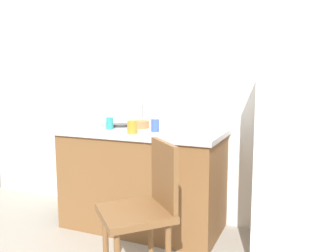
# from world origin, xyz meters

# --- Properties ---
(back_wall) EXTENTS (4.80, 0.10, 2.43)m
(back_wall) POSITION_xyz_m (0.00, 1.00, 1.22)
(back_wall) COLOR silver
(back_wall) RESTS_ON ground_plane
(cabinet_base) EXTENTS (1.31, 0.60, 0.80)m
(cabinet_base) POSITION_xyz_m (-0.41, 0.65, 0.40)
(cabinet_base) COLOR brown
(cabinet_base) RESTS_ON ground_plane
(countertop) EXTENTS (1.35, 0.64, 0.04)m
(countertop) POSITION_xyz_m (-0.41, 0.65, 0.82)
(countertop) COLOR #B7B7BC
(countertop) RESTS_ON cabinet_base
(faucet) EXTENTS (0.02, 0.02, 0.23)m
(faucet) POSITION_xyz_m (-0.55, 0.90, 0.95)
(faucet) COLOR #B7B7BC
(faucet) RESTS_ON countertop
(refrigerator) EXTENTS (0.60, 0.62, 1.48)m
(refrigerator) POSITION_xyz_m (0.84, 0.64, 0.74)
(refrigerator) COLOR white
(refrigerator) RESTS_ON ground_plane
(chair) EXTENTS (0.57, 0.57, 0.89)m
(chair) POSITION_xyz_m (-0.03, -0.10, 0.50)
(chair) COLOR brown
(chair) RESTS_ON ground_plane
(dish_tray) EXTENTS (0.28, 0.20, 0.05)m
(dish_tray) POSITION_xyz_m (-0.88, 0.59, 0.87)
(dish_tray) COLOR white
(dish_tray) RESTS_ON countertop
(terracotta_bowl) EXTENTS (0.18, 0.18, 0.06)m
(terracotta_bowl) POSITION_xyz_m (-0.49, 0.73, 0.87)
(terracotta_bowl) COLOR #C67042
(terracotta_bowl) RESTS_ON countertop
(hotplate) EXTENTS (0.17, 0.17, 0.02)m
(hotplate) POSITION_xyz_m (-0.68, 0.76, 0.85)
(hotplate) COLOR #2D2D2D
(hotplate) RESTS_ON countertop
(cup_orange) EXTENTS (0.08, 0.08, 0.10)m
(cup_orange) POSITION_xyz_m (-0.40, 0.44, 0.89)
(cup_orange) COLOR orange
(cup_orange) RESTS_ON countertop
(cup_blue) EXTENTS (0.07, 0.07, 0.10)m
(cup_blue) POSITION_xyz_m (-0.27, 0.60, 0.89)
(cup_blue) COLOR blue
(cup_blue) RESTS_ON countertop
(cup_teal) EXTENTS (0.06, 0.06, 0.10)m
(cup_teal) POSITION_xyz_m (-0.68, 0.58, 0.89)
(cup_teal) COLOR teal
(cup_teal) RESTS_ON countertop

